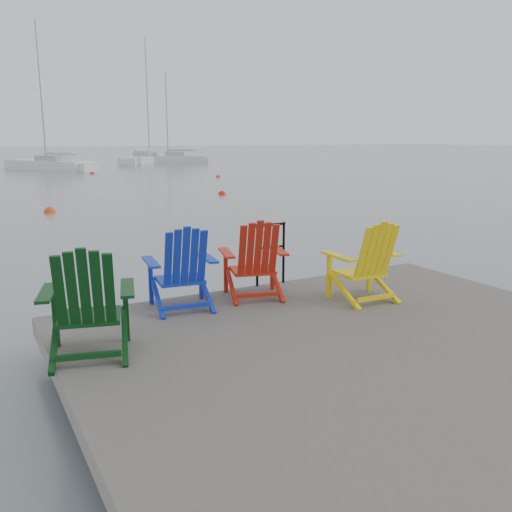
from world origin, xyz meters
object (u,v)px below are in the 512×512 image
handrail (271,248)px  buoy_b (50,212)px  chair_blue (182,268)px  buoy_a (222,195)px  sailboat_far (172,160)px  buoy_c (92,174)px  sailboat_mid (148,160)px  chair_green (87,302)px  buoy_d (218,177)px  chair_yellow (366,261)px  chair_red (255,259)px  sailboat_near (50,166)px

handrail → buoy_b: bearing=94.4°
chair_blue → buoy_a: bearing=71.3°
sailboat_far → buoy_c: (-11.34, -13.64, -0.36)m
sailboat_mid → buoy_b: 39.88m
chair_blue → sailboat_far: 52.64m
chair_green → buoy_d: (14.81, 28.97, -1.06)m
sailboat_far → buoy_a: sailboat_far is taller
chair_yellow → buoy_a: size_ratio=2.88×
chair_red → chair_yellow: size_ratio=0.99×
handrail → buoy_b: 13.91m
chair_blue → sailboat_far: bearing=78.0°
sailboat_mid → buoy_a: 34.76m
chair_blue → chair_red: bearing=8.2°
handrail → chair_yellow: chair_yellow is taller
chair_red → buoy_c: 36.27m
handrail → buoy_c: size_ratio=2.73×
chair_blue → buoy_d: bearing=72.3°
sailboat_far → buoy_a: 33.70m
buoy_d → handrail: bearing=-113.4°
handrail → chair_red: bearing=-137.4°
chair_blue → buoy_b: bearing=96.0°
buoy_a → buoy_d: (4.85, 10.87, 0.00)m
chair_red → chair_blue: bearing=-163.9°
chair_red → buoy_c: bearing=97.0°
chair_yellow → sailboat_mid: bearing=78.3°
chair_green → chair_blue: 1.67m
chair_blue → sailboat_far: sailboat_far is taller
chair_blue → sailboat_mid: size_ratio=0.08×
chair_yellow → buoy_c: size_ratio=3.21×
chair_red → sailboat_near: sailboat_near is taller
chair_yellow → buoy_c: chair_yellow is taller
chair_blue → buoy_b: 14.36m
chair_green → buoy_a: (9.95, 18.09, -1.06)m
sailboat_far → buoy_b: bearing=174.1°
handrail → sailboat_near: size_ratio=0.07×
chair_yellow → buoy_b: 15.26m
handrail → chair_yellow: (0.67, -1.30, -0.01)m
chair_blue → chair_yellow: bearing=-12.2°
sailboat_mid → chair_yellow: bearing=-64.8°
sailboat_mid → buoy_d: bearing=-56.1°
sailboat_far → buoy_d: size_ratio=29.72×
sailboat_mid → chair_blue: bearing=-67.4°
chair_green → sailboat_near: sailboat_near is taller
chair_blue → sailboat_near: sailboat_near is taller
buoy_c → handrail: bearing=-98.2°
sailboat_near → chair_yellow: bearing=-122.9°
chair_yellow → buoy_a: (6.39, 17.92, -1.03)m
sailboat_far → chair_green: bearing=179.6°
chair_yellow → buoy_d: bearing=71.8°
chair_red → buoy_d: chair_red is taller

